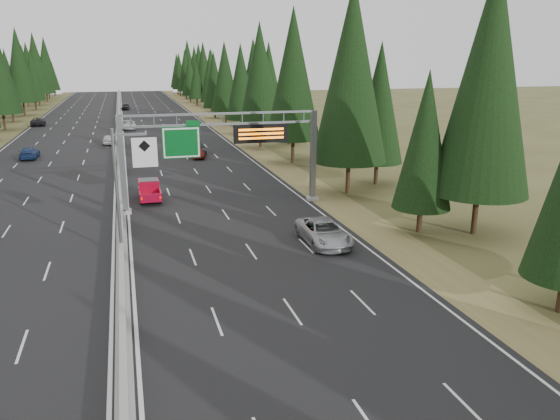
{
  "coord_description": "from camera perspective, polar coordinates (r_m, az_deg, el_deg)",
  "views": [
    {
      "loc": [
        0.68,
        -8.89,
        12.08
      ],
      "look_at": [
        8.95,
        20.0,
        3.71
      ],
      "focal_mm": 35.0,
      "sensor_mm": 36.0,
      "label": 1
    }
  ],
  "objects": [
    {
      "name": "hov_sign_pole",
      "position": [
        34.65,
        -15.77,
        2.71
      ],
      "size": [
        2.8,
        0.5,
        8.0
      ],
      "color": "slate",
      "rests_on": "road"
    },
    {
      "name": "car_ahead_dkred",
      "position": [
        69.09,
        -8.74,
        5.91
      ],
      "size": [
        1.73,
        3.99,
        1.27
      ],
      "primitive_type": "imported",
      "rotation": [
        0.0,
        0.0,
        0.1
      ],
      "color": "#570C0E",
      "rests_on": "road"
    },
    {
      "name": "car_onc_white",
      "position": [
        83.31,
        -17.45,
        7.05
      ],
      "size": [
        1.95,
        4.21,
        1.39
      ],
      "primitive_type": "imported",
      "rotation": [
        0.0,
        0.0,
        3.07
      ],
      "color": "silver",
      "rests_on": "road"
    },
    {
      "name": "car_ahead_dkgrey",
      "position": [
        71.84,
        -8.68,
        6.37
      ],
      "size": [
        2.15,
        5.16,
        1.49
      ],
      "primitive_type": "imported",
      "rotation": [
        0.0,
        0.0,
        -0.01
      ],
      "color": "black",
      "rests_on": "road"
    },
    {
      "name": "sign_gantry",
      "position": [
        45.06,
        -5.29,
        6.8
      ],
      "size": [
        16.75,
        0.98,
        7.8
      ],
      "color": "slate",
      "rests_on": "road"
    },
    {
      "name": "car_onc_blue",
      "position": [
        74.68,
        -24.72,
        5.44
      ],
      "size": [
        1.98,
        4.85,
        1.4
      ],
      "primitive_type": "imported",
      "rotation": [
        0.0,
        0.0,
        3.14
      ],
      "color": "navy",
      "rests_on": "road"
    },
    {
      "name": "car_ahead_far",
      "position": [
        139.67,
        -15.84,
        10.36
      ],
      "size": [
        2.05,
        4.47,
        1.48
      ],
      "primitive_type": "imported",
      "rotation": [
        0.0,
        0.0,
        -0.07
      ],
      "color": "black",
      "rests_on": "road"
    },
    {
      "name": "median_barrier",
      "position": [
        89.66,
        -16.4,
        7.45
      ],
      "size": [
        0.7,
        260.0,
        0.85
      ],
      "color": "gray",
      "rests_on": "road"
    },
    {
      "name": "car_onc_far",
      "position": [
        111.72,
        -23.96,
        8.45
      ],
      "size": [
        2.89,
        5.51,
        1.48
      ],
      "primitive_type": "imported",
      "rotation": [
        0.0,
        0.0,
        3.23
      ],
      "color": "black",
      "rests_on": "road"
    },
    {
      "name": "shoulder_right",
      "position": [
        91.32,
        -5.07,
        7.91
      ],
      "size": [
        3.6,
        260.0,
        0.06
      ],
      "primitive_type": "cube",
      "color": "olive",
      "rests_on": "ground"
    },
    {
      "name": "car_ahead_green",
      "position": [
        84.56,
        -10.88,
        7.68
      ],
      "size": [
        2.32,
        4.91,
        1.62
      ],
      "primitive_type": "imported",
      "rotation": [
        0.0,
        0.0,
        -0.09
      ],
      "color": "#155E3D",
      "rests_on": "road"
    },
    {
      "name": "red_pickup",
      "position": [
        49.55,
        -13.52,
        2.19
      ],
      "size": [
        1.81,
        5.06,
        1.65
      ],
      "color": "black",
      "rests_on": "road"
    },
    {
      "name": "tree_row_right",
      "position": [
        86.14,
        -1.58,
        13.57
      ],
      "size": [
        11.65,
        242.93,
        18.78
      ],
      "color": "black",
      "rests_on": "ground"
    },
    {
      "name": "silver_minivan",
      "position": [
        36.64,
        4.59,
        -2.31
      ],
      "size": [
        2.64,
        5.68,
        1.58
      ],
      "primitive_type": "imported",
      "rotation": [
        0.0,
        0.0,
        -0.0
      ],
      "color": "#A0A0A4",
      "rests_on": "road"
    },
    {
      "name": "road",
      "position": [
        89.71,
        -16.39,
        7.22
      ],
      "size": [
        32.0,
        260.0,
        0.08
      ],
      "primitive_type": "cube",
      "color": "black",
      "rests_on": "ground"
    },
    {
      "name": "car_ahead_white",
      "position": [
        100.4,
        -15.57,
        8.57
      ],
      "size": [
        2.64,
        5.55,
        1.53
      ],
      "primitive_type": "imported",
      "rotation": [
        0.0,
        0.0,
        0.02
      ],
      "color": "silver",
      "rests_on": "road"
    }
  ]
}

